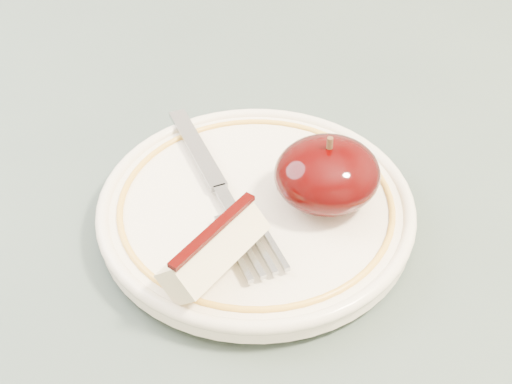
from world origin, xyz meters
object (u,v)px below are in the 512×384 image
object	(u,v)px
table	(281,266)
plate	(256,208)
apple_half	(327,174)
fork	(220,189)

from	to	relation	value
table	plate	xyz separation A→B (m)	(-0.03, -0.03, 0.10)
table	apple_half	distance (m)	0.13
apple_half	fork	xyz separation A→B (m)	(-0.07, 0.03, -0.02)
apple_half	fork	size ratio (longest dim) A/B	0.39
table	fork	size ratio (longest dim) A/B	5.07
apple_half	table	bearing A→B (deg)	109.25
table	plate	size ratio (longest dim) A/B	4.27
table	apple_half	world-z (taller)	apple_half
fork	apple_half	bearing A→B (deg)	-116.09
table	apple_half	bearing A→B (deg)	-70.75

